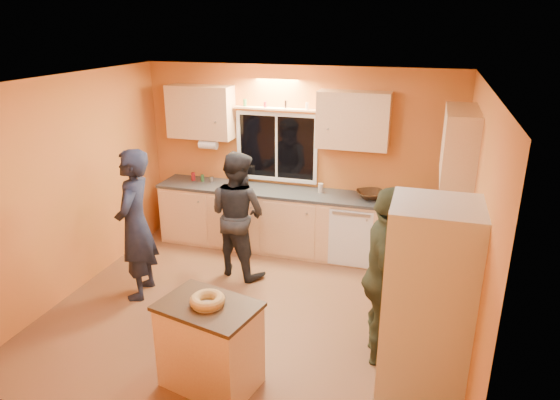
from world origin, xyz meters
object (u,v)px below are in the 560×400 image
(island, at_px, (210,344))
(person_center, at_px, (238,214))
(refrigerator, at_px, (427,303))
(person_right, at_px, (385,277))
(person_left, at_px, (135,225))

(island, bearing_deg, person_center, 117.53)
(refrigerator, distance_m, island, 1.94)
(island, relative_size, person_center, 0.59)
(person_right, bearing_deg, island, 110.43)
(island, xyz_separation_m, person_left, (-1.48, 1.24, 0.49))
(person_left, distance_m, person_right, 2.95)
(person_center, bearing_deg, island, 123.49)
(person_center, bearing_deg, person_right, 166.26)
(person_center, relative_size, person_right, 0.93)
(person_left, bearing_deg, person_right, 69.87)
(refrigerator, xyz_separation_m, person_left, (-3.31, 0.78, 0.01))
(refrigerator, xyz_separation_m, person_right, (-0.39, 0.38, -0.01))
(person_center, bearing_deg, person_left, 61.78)
(refrigerator, relative_size, island, 1.86)
(refrigerator, distance_m, person_right, 0.54)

